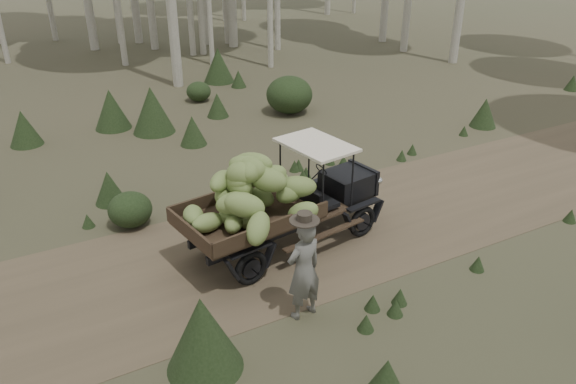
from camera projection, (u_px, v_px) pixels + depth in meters
name	position (u px, v px, depth m)	size (l,w,h in m)	color
ground	(383.00, 215.00, 12.21)	(120.00, 120.00, 0.00)	#473D2B
dirt_track	(383.00, 215.00, 12.21)	(70.00, 4.00, 0.01)	brown
banana_truck	(266.00, 194.00, 10.27)	(4.45, 2.43, 2.13)	black
farmer	(304.00, 269.00, 8.81)	(0.70, 0.53, 1.90)	#5A5852
undergrowth	(396.00, 193.00, 11.93)	(24.66, 22.93, 1.39)	#233319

